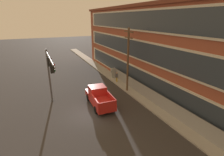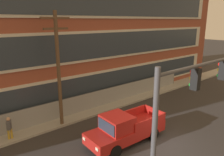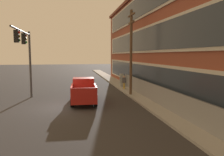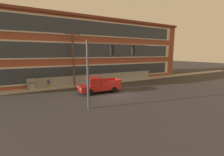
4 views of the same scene
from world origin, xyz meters
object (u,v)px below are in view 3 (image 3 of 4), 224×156
Objects in this scene: traffic_signal_mast at (26,50)px; electrical_cabinet at (122,81)px; utility_pole_near_corner at (131,50)px; pickup_truck_red at (84,91)px; pedestrian_near_cabinet at (124,82)px.

traffic_signal_mast is 12.47m from electrical_cabinet.
utility_pole_near_corner is at bearing -4.05° from electrical_cabinet.
electrical_cabinet is (-5.71, 0.40, -3.74)m from utility_pole_near_corner.
pedestrian_near_cabinet is at bearing 138.70° from pickup_truck_red.
electrical_cabinet is at bearing 146.24° from pickup_truck_red.
pickup_truck_red is 7.52m from pedestrian_near_cabinet.
pickup_truck_red reaches higher than electrical_cabinet.
utility_pole_near_corner is at bearing 112.99° from pickup_truck_red.
electrical_cabinet is 1.01× the size of pedestrian_near_cabinet.
traffic_signal_mast is at bearing -65.95° from pedestrian_near_cabinet.
electrical_cabinet is at bearing 175.95° from utility_pole_near_corner.
utility_pole_near_corner reaches higher than pickup_truck_red.
pickup_truck_red is at bearing 75.40° from traffic_signal_mast.
pickup_truck_red is (1.27, 4.86, -3.53)m from traffic_signal_mast.
utility_pole_near_corner is 4.91× the size of electrical_cabinet.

